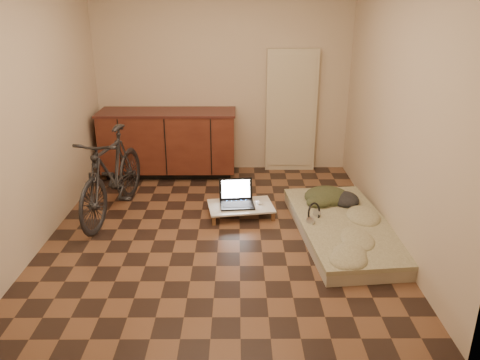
{
  "coord_description": "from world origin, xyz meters",
  "views": [
    {
      "loc": [
        0.2,
        -4.5,
        2.28
      ],
      "look_at": [
        0.22,
        0.04,
        0.55
      ],
      "focal_mm": 35.0,
      "sensor_mm": 36.0,
      "label": 1
    }
  ],
  "objects_px": {
    "lap_desk": "(241,206)",
    "laptop": "(237,200)",
    "bicycle": "(112,170)",
    "futon": "(343,228)"
  },
  "relations": [
    {
      "from": "futon",
      "to": "lap_desk",
      "type": "relative_size",
      "value": 2.47
    },
    {
      "from": "lap_desk",
      "to": "laptop",
      "type": "distance_m",
      "value": 0.09
    },
    {
      "from": "lap_desk",
      "to": "bicycle",
      "type": "bearing_deg",
      "value": 169.75
    },
    {
      "from": "laptop",
      "to": "futon",
      "type": "bearing_deg",
      "value": -31.12
    },
    {
      "from": "laptop",
      "to": "bicycle",
      "type": "bearing_deg",
      "value": 174.9
    },
    {
      "from": "bicycle",
      "to": "futon",
      "type": "bearing_deg",
      "value": -2.59
    },
    {
      "from": "bicycle",
      "to": "laptop",
      "type": "bearing_deg",
      "value": 9.65
    },
    {
      "from": "futon",
      "to": "lap_desk",
      "type": "xyz_separation_m",
      "value": [
        -1.07,
        0.5,
        0.02
      ]
    },
    {
      "from": "lap_desk",
      "to": "laptop",
      "type": "bearing_deg",
      "value": 130.92
    },
    {
      "from": "bicycle",
      "to": "lap_desk",
      "type": "distance_m",
      "value": 1.5
    }
  ]
}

